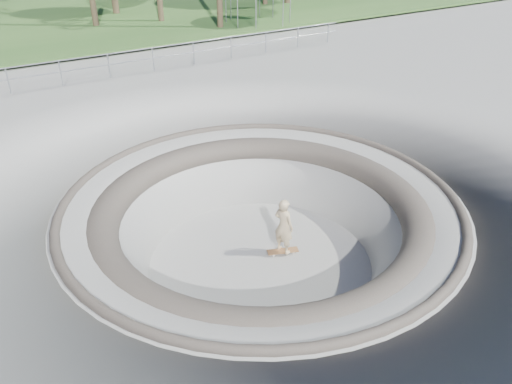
% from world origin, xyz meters
% --- Properties ---
extents(ground, '(180.00, 180.00, 0.00)m').
position_xyz_m(ground, '(0.00, 0.00, 0.00)').
color(ground, gray).
rests_on(ground, ground).
extents(skate_bowl, '(14.00, 14.00, 4.10)m').
position_xyz_m(skate_bowl, '(0.00, 0.00, -1.83)').
color(skate_bowl, gray).
rests_on(skate_bowl, ground).
extents(grass_strip, '(180.00, 36.00, 0.12)m').
position_xyz_m(grass_strip, '(0.00, 34.00, 0.22)').
color(grass_strip, '#2B4F1F').
rests_on(grass_strip, ground).
extents(distant_hills, '(103.20, 45.00, 28.60)m').
position_xyz_m(distant_hills, '(3.78, 57.17, -7.02)').
color(distant_hills, brown).
rests_on(distant_hills, ground).
extents(safety_railing, '(25.00, 0.06, 1.03)m').
position_xyz_m(safety_railing, '(0.00, 12.00, 0.69)').
color(safety_railing, '#999DA2').
rests_on(safety_railing, ground).
extents(skateboard, '(0.91, 0.54, 0.09)m').
position_xyz_m(skateboard, '(0.71, -0.08, -1.83)').
color(skateboard, olive).
rests_on(skateboard, ground).
extents(skater, '(0.56, 0.69, 1.65)m').
position_xyz_m(skater, '(0.71, -0.08, -0.98)').
color(skater, '#D0B487').
rests_on(skater, skateboard).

